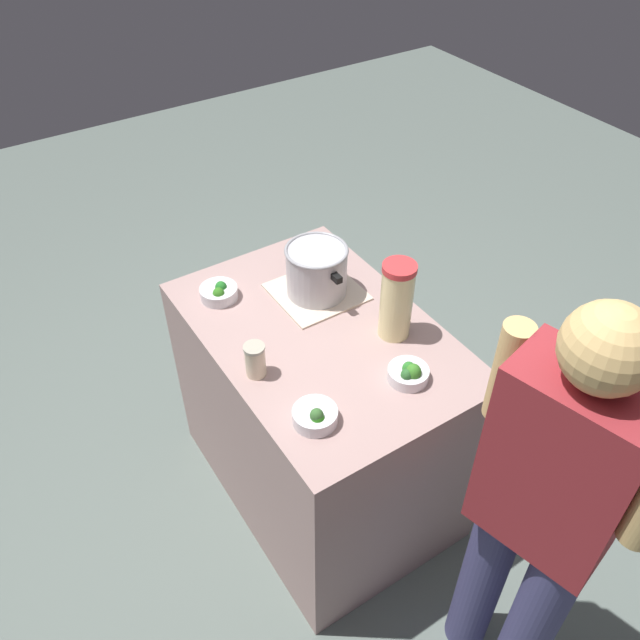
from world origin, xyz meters
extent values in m
plane|color=slate|center=(0.00, 0.00, 0.00)|extent=(8.00, 8.00, 0.00)
cube|color=#A98984|center=(0.00, 0.00, 0.44)|extent=(1.09, 0.74, 0.88)
cube|color=beige|center=(-0.18, 0.10, 0.89)|extent=(0.29, 0.31, 0.01)
cylinder|color=#B7B7BC|center=(-0.18, 0.10, 0.98)|extent=(0.22, 0.22, 0.18)
torus|color=#99999E|center=(-0.18, 0.10, 1.07)|extent=(0.23, 0.23, 0.01)
cube|color=black|center=(-0.31, 0.10, 1.03)|extent=(0.04, 0.02, 0.02)
cube|color=black|center=(-0.06, 0.10, 1.03)|extent=(0.04, 0.02, 0.02)
cylinder|color=#F3E69E|center=(0.14, 0.21, 1.01)|extent=(0.11, 0.11, 0.27)
cylinder|color=red|center=(0.14, 0.21, 1.16)|extent=(0.11, 0.11, 0.02)
ellipsoid|color=yellow|center=(0.16, 0.21, 1.08)|extent=(0.04, 0.04, 0.01)
cylinder|color=beige|center=(0.06, -0.28, 0.94)|extent=(0.07, 0.07, 0.11)
cylinder|color=#B2AD99|center=(0.06, -0.28, 1.00)|extent=(0.07, 0.07, 0.01)
cylinder|color=silver|center=(-0.35, -0.21, 0.90)|extent=(0.14, 0.14, 0.04)
ellipsoid|color=#247627|center=(-0.35, -0.20, 0.92)|extent=(0.04, 0.04, 0.05)
ellipsoid|color=#357E20|center=(-0.33, -0.22, 0.92)|extent=(0.04, 0.04, 0.05)
cylinder|color=silver|center=(0.34, 0.11, 0.90)|extent=(0.13, 0.13, 0.04)
ellipsoid|color=#2A7829|center=(0.34, 0.11, 0.93)|extent=(0.04, 0.04, 0.05)
ellipsoid|color=#2E652E|center=(0.36, 0.09, 0.93)|extent=(0.04, 0.04, 0.04)
ellipsoid|color=#3A8127|center=(0.36, 0.11, 0.93)|extent=(0.05, 0.05, 0.06)
cylinder|color=silver|center=(0.33, -0.23, 0.90)|extent=(0.14, 0.14, 0.04)
ellipsoid|color=#2A7F19|center=(0.35, -0.24, 0.92)|extent=(0.04, 0.04, 0.05)
ellipsoid|color=#396930|center=(0.35, -0.24, 0.93)|extent=(0.04, 0.04, 0.05)
cylinder|color=#41406D|center=(0.82, 0.09, 0.42)|extent=(0.14, 0.14, 0.83)
cylinder|color=#41406D|center=(1.02, 0.09, 0.42)|extent=(0.14, 0.14, 0.83)
cube|color=maroon|center=(0.92, 0.09, 1.11)|extent=(0.38, 0.27, 0.56)
sphere|color=tan|center=(0.92, 0.09, 1.49)|extent=(0.20, 0.20, 0.20)
cylinder|color=tan|center=(0.71, 0.09, 1.24)|extent=(0.08, 0.08, 0.30)
camera|label=1|loc=(1.39, -0.90, 2.39)|focal=36.47mm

